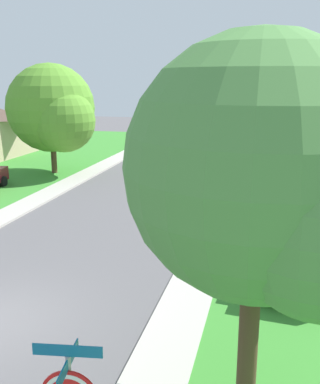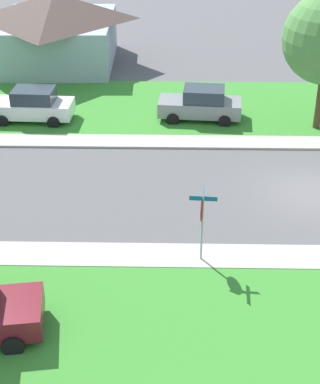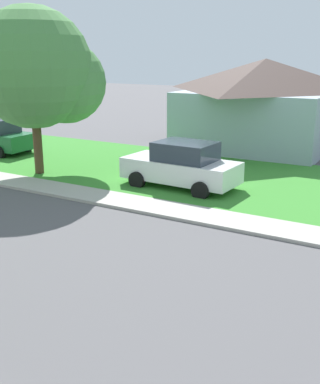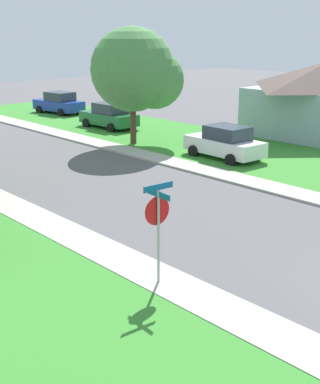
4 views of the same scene
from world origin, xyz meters
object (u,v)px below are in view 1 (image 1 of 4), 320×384
Objects in this scene: car_grey_driveway_right at (295,256)px; car_green_far_down_street at (293,153)px; tree_across_left at (268,111)px; car_blue_near_corner at (302,139)px; tree_corner_large at (54,111)px; car_white_kerbside_mid at (280,188)px; tree_across_right at (273,180)px.

car_grey_driveway_right is 20.01m from car_green_far_down_street.
car_green_far_down_street is 0.65× the size of tree_across_left.
car_blue_near_corner is (1.08, 8.00, 0.00)m from car_green_far_down_street.
tree_corner_large is at bearing 138.12° from car_grey_driveway_right.
car_blue_near_corner is (2.09, 19.19, 0.00)m from car_white_kerbside_mid.
tree_across_left is (-0.37, 20.74, -0.35)m from tree_across_right.
tree_corner_large reaches higher than car_white_kerbside_mid.
car_grey_driveway_right is 0.66× the size of tree_across_left.
car_white_kerbside_mid is 0.65× the size of tree_across_left.
tree_across_right is 20.75m from tree_across_left.
car_white_kerbside_mid is at bearing -95.17° from car_green_far_down_street.
tree_across_right is at bearing -88.99° from tree_across_left.
car_green_far_down_street and car_blue_near_corner have the same top height.
tree_corner_large is (-12.99, -1.97, -0.10)m from tree_across_left.
tree_across_right reaches higher than car_white_kerbside_mid.
car_green_far_down_street is at bearing -97.70° from car_blue_near_corner.
tree_across_right reaches higher than car_grey_driveway_right.
tree_across_left reaches higher than car_green_far_down_street.
car_blue_near_corner is at bearing 43.80° from tree_corner_large.
tree_across_right reaches higher than car_green_far_down_street.
car_white_kerbside_mid is (-0.35, 8.81, 0.00)m from car_grey_driveway_right.
car_grey_driveway_right is 28.05m from car_blue_near_corner.
car_grey_driveway_right and car_green_far_down_street have the same top height.
tree_corner_large is at bearing -153.89° from car_green_far_down_street.
car_grey_driveway_right is 0.63× the size of tree_corner_large.
car_grey_driveway_right is at bearing -91.89° from car_green_far_down_street.
car_green_far_down_street is (1.01, 11.19, 0.00)m from car_white_kerbside_mid.
car_green_far_down_street is at bearing 86.72° from tree_across_right.
car_white_kerbside_mid is 11.23m from car_green_far_down_street.
tree_across_right is (-0.83, -6.05, 3.63)m from car_grey_driveway_right.
car_green_far_down_street is 0.97× the size of car_blue_near_corner.
tree_across_right reaches higher than tree_across_left.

